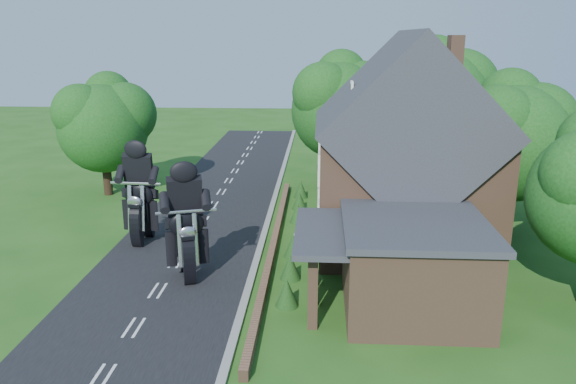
# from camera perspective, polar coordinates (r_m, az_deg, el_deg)

# --- Properties ---
(ground) EXTENTS (120.00, 120.00, 0.00)m
(ground) POSITION_cam_1_polar(r_m,az_deg,el_deg) (23.64, -13.09, -9.76)
(ground) COLOR #214E16
(ground) RESTS_ON ground
(road) EXTENTS (7.00, 80.00, 0.02)m
(road) POSITION_cam_1_polar(r_m,az_deg,el_deg) (23.63, -13.09, -9.74)
(road) COLOR black
(road) RESTS_ON ground
(kerb) EXTENTS (0.30, 80.00, 0.12)m
(kerb) POSITION_cam_1_polar(r_m,az_deg,el_deg) (22.88, -4.16, -10.08)
(kerb) COLOR gray
(kerb) RESTS_ON ground
(garden_wall) EXTENTS (0.30, 22.00, 0.40)m
(garden_wall) POSITION_cam_1_polar(r_m,az_deg,el_deg) (27.33, -1.46, -5.34)
(garden_wall) COLOR brown
(garden_wall) RESTS_ON ground
(house) EXTENTS (9.54, 8.64, 10.24)m
(house) POSITION_cam_1_polar(r_m,az_deg,el_deg) (27.33, 11.72, 3.39)
(house) COLOR brown
(house) RESTS_ON ground
(annex) EXTENTS (7.05, 5.94, 3.44)m
(annex) POSITION_cam_1_polar(r_m,az_deg,el_deg) (21.55, 12.23, -7.12)
(annex) COLOR brown
(annex) RESTS_ON ground
(tree_house_right) EXTENTS (6.51, 6.00, 8.40)m
(tree_house_right) POSITION_cam_1_polar(r_m,az_deg,el_deg) (31.16, 22.45, 5.59)
(tree_house_right) COLOR black
(tree_house_right) RESTS_ON ground
(tree_behind_house) EXTENTS (7.81, 7.20, 10.08)m
(tree_behind_house) POSITION_cam_1_polar(r_m,az_deg,el_deg) (37.58, 15.34, 9.32)
(tree_behind_house) COLOR black
(tree_behind_house) RESTS_ON ground
(tree_behind_left) EXTENTS (6.94, 6.40, 9.16)m
(tree_behind_left) POSITION_cam_1_polar(r_m,az_deg,el_deg) (37.85, 5.93, 9.07)
(tree_behind_left) COLOR black
(tree_behind_left) RESTS_ON ground
(tree_far_road) EXTENTS (6.08, 5.60, 7.84)m
(tree_far_road) POSITION_cam_1_polar(r_m,az_deg,el_deg) (37.39, -17.74, 6.96)
(tree_far_road) COLOR black
(tree_far_road) RESTS_ON ground
(shrub_a) EXTENTS (0.90, 0.90, 1.10)m
(shrub_a) POSITION_cam_1_polar(r_m,az_deg,el_deg) (21.63, -0.12, -10.19)
(shrub_a) COLOR #153811
(shrub_a) RESTS_ON ground
(shrub_b) EXTENTS (0.90, 0.90, 1.10)m
(shrub_b) POSITION_cam_1_polar(r_m,az_deg,el_deg) (23.90, 0.24, -7.59)
(shrub_b) COLOR #153811
(shrub_b) RESTS_ON ground
(shrub_c) EXTENTS (0.90, 0.90, 1.10)m
(shrub_c) POSITION_cam_1_polar(r_m,az_deg,el_deg) (26.22, 0.54, -5.45)
(shrub_c) COLOR #153811
(shrub_c) RESTS_ON ground
(shrub_d) EXTENTS (0.90, 0.90, 1.10)m
(shrub_d) POSITION_cam_1_polar(r_m,az_deg,el_deg) (30.93, 0.99, -2.14)
(shrub_d) COLOR #153811
(shrub_d) RESTS_ON ground
(shrub_e) EXTENTS (0.90, 0.90, 1.10)m
(shrub_e) POSITION_cam_1_polar(r_m,az_deg,el_deg) (33.32, 1.17, -0.84)
(shrub_e) COLOR #153811
(shrub_e) RESTS_ON ground
(shrub_f) EXTENTS (0.90, 0.90, 1.10)m
(shrub_f) POSITION_cam_1_polar(r_m,az_deg,el_deg) (35.73, 1.32, 0.29)
(shrub_f) COLOR #153811
(shrub_f) RESTS_ON ground
(motorcycle_lead) EXTENTS (0.90, 1.70, 1.53)m
(motorcycle_lead) POSITION_cam_1_polar(r_m,az_deg,el_deg) (24.25, -10.12, -6.94)
(motorcycle_lead) COLOR black
(motorcycle_lead) RESTS_ON ground
(motorcycle_follow) EXTENTS (0.53, 1.69, 1.56)m
(motorcycle_follow) POSITION_cam_1_polar(r_m,az_deg,el_deg) (28.87, -14.56, -3.49)
(motorcycle_follow) COLOR black
(motorcycle_follow) RESTS_ON ground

